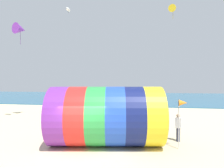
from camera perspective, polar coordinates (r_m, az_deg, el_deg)
ground_plane at (r=10.77m, az=-9.09°, el=-19.78°), size 120.00×120.00×0.00m
sea at (r=50.48m, az=6.34°, el=-3.73°), size 120.00×40.00×0.10m
giant_inflatable_tube at (r=11.99m, az=-1.58°, el=-9.10°), size 7.01×4.51×3.47m
kite_handler at (r=13.50m, az=18.40°, el=-11.64°), size 0.41×0.31×1.75m
kite_white_parafoil at (r=24.12m, az=-12.39°, el=20.05°), size 0.51×1.07×0.56m
kite_yellow_delta at (r=21.25m, az=17.02°, el=19.95°), size 0.97×1.06×1.42m
kite_purple_delta at (r=23.38m, az=-24.72°, el=14.03°), size 1.46×1.47×2.14m
bystander_near_water at (r=24.33m, az=-14.64°, el=-6.21°), size 0.42×0.37×1.77m
beach_flag at (r=11.78m, az=19.50°, el=-5.70°), size 0.47×0.36×2.77m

